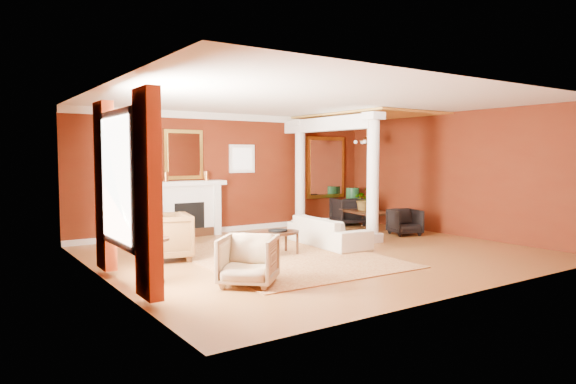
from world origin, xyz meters
TOP-DOWN VIEW (x-y plane):
  - ground at (0.00, 0.00)m, footprint 8.00×8.00m
  - room_shell at (0.00, 0.00)m, footprint 8.04×7.04m
  - fireplace at (-1.30, 3.32)m, footprint 1.85×0.42m
  - overmantel_mirror at (-1.30, 3.45)m, footprint 0.95×0.07m
  - flank_window_left at (-2.85, 3.46)m, footprint 0.70×0.07m
  - flank_window_right at (0.25, 3.46)m, footprint 0.70×0.07m
  - left_window at (-3.89, -0.60)m, footprint 0.21×2.55m
  - column_front at (1.70, 0.30)m, footprint 0.36×0.36m
  - column_back at (1.70, 3.00)m, footprint 0.36×0.36m
  - header_beam at (1.70, 1.90)m, footprint 0.30×3.20m
  - amber_ceiling at (2.85, 1.75)m, footprint 2.30×3.40m
  - dining_mirror at (2.90, 3.45)m, footprint 1.30×0.07m
  - chandelier at (2.90, 1.80)m, footprint 0.60×0.62m
  - crown_trim at (0.00, 3.46)m, footprint 8.00×0.08m
  - base_trim at (0.00, 3.46)m, footprint 8.00×0.08m
  - rug at (-0.80, 0.05)m, footprint 3.32×4.35m
  - sofa at (0.65, 0.52)m, footprint 0.74×2.07m
  - armchair_leopard at (-2.72, 0.99)m, footprint 1.02×1.07m
  - armchair_stripe at (-2.37, -1.43)m, footprint 1.06×1.06m
  - coffee_table at (-0.77, 0.24)m, footprint 0.88×0.88m
  - coffee_book at (-0.82, 0.21)m, footprint 0.16×0.06m
  - side_table at (-3.50, -0.51)m, footprint 0.57×0.57m
  - dining_table at (2.95, 1.84)m, footprint 0.69×1.42m
  - dining_chair_near at (3.06, 0.63)m, footprint 0.81×0.79m
  - dining_chair_far at (3.13, 2.74)m, footprint 0.97×0.93m
  - green_urn at (3.50, 3.00)m, footprint 0.42×0.42m
  - potted_plant at (2.93, 1.92)m, footprint 0.70×0.73m

SIDE VIEW (x-z plane):
  - ground at x=0.00m, z-range 0.00..0.00m
  - rug at x=-0.80m, z-range 0.00..0.02m
  - base_trim at x=0.00m, z-range 0.00..0.12m
  - dining_chair_near at x=3.06m, z-range 0.00..0.68m
  - dining_table at x=2.95m, z-range 0.00..0.76m
  - green_urn at x=3.50m, z-range -0.11..0.89m
  - sofa at x=0.65m, z-range 0.00..0.80m
  - armchair_stripe at x=-2.37m, z-range 0.00..0.80m
  - coffee_table at x=-0.77m, z-range 0.18..0.63m
  - dining_chair_far at x=3.13m, z-range 0.00..0.82m
  - armchair_leopard at x=-2.72m, z-range 0.00..0.93m
  - coffee_book at x=-0.82m, z-range 0.45..0.67m
  - fireplace at x=-1.30m, z-range 0.00..1.29m
  - side_table at x=-3.50m, z-range 0.24..1.68m
  - potted_plant at x=2.93m, z-range 0.76..1.21m
  - left_window at x=-3.89m, z-range 0.12..2.72m
  - column_front at x=1.70m, z-range 0.03..2.83m
  - column_back at x=1.70m, z-range 0.03..2.83m
  - dining_mirror at x=2.90m, z-range 0.70..2.40m
  - flank_window_left at x=-2.85m, z-range 1.45..2.15m
  - flank_window_right at x=0.25m, z-range 1.45..2.15m
  - overmantel_mirror at x=-1.30m, z-range 1.33..2.47m
  - room_shell at x=0.00m, z-range 0.56..3.48m
  - chandelier at x=2.90m, z-range 1.87..2.62m
  - header_beam at x=1.70m, z-range 2.46..2.78m
  - crown_trim at x=0.00m, z-range 2.74..2.90m
  - amber_ceiling at x=2.85m, z-range 2.85..2.89m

